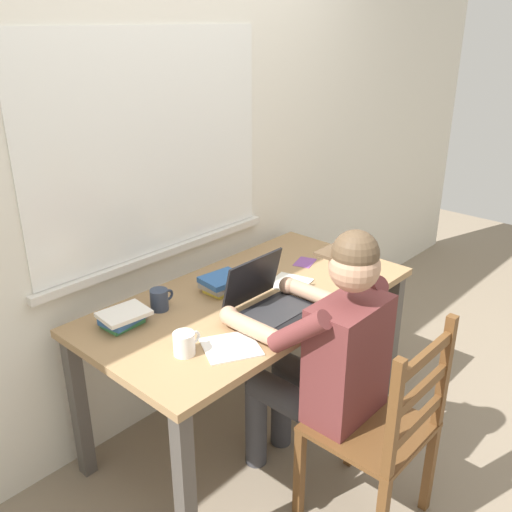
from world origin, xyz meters
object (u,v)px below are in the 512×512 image
at_px(coffee_mug_white, 185,343).
at_px(book_stack_side, 124,317).
at_px(landscape_photo_print, 305,262).
at_px(book_stack_main, 223,283).
at_px(desk, 251,313).
at_px(computer_mouse, 311,295).
at_px(seated_person, 325,354).
at_px(laptop, 267,300).
at_px(coffee_mug_dark, 160,299).
at_px(wooden_chair, 382,430).

height_order(coffee_mug_white, book_stack_side, coffee_mug_white).
bearing_deg(landscape_photo_print, book_stack_main, 152.83).
distance_m(desk, book_stack_side, 0.60).
xyz_separation_m(computer_mouse, landscape_photo_print, (0.30, 0.27, -0.02)).
height_order(seated_person, computer_mouse, seated_person).
xyz_separation_m(desk, laptop, (-0.06, -0.15, 0.14)).
bearing_deg(laptop, landscape_photo_print, 20.80).
height_order(coffee_mug_white, book_stack_main, coffee_mug_white).
relative_size(computer_mouse, book_stack_side, 0.48).
bearing_deg(book_stack_main, coffee_mug_dark, 166.95).
xyz_separation_m(seated_person, landscape_photo_print, (0.54, 0.53, 0.07)).
bearing_deg(landscape_photo_print, coffee_mug_dark, 151.24).
bearing_deg(coffee_mug_dark, landscape_photo_print, -10.42).
distance_m(seated_person, laptop, 0.35).
distance_m(desk, coffee_mug_dark, 0.44).
xyz_separation_m(wooden_chair, book_stack_side, (-0.48, 0.96, 0.33)).
relative_size(coffee_mug_white, coffee_mug_dark, 1.04).
height_order(coffee_mug_dark, book_stack_side, coffee_mug_dark).
relative_size(book_stack_side, landscape_photo_print, 1.59).
xyz_separation_m(coffee_mug_dark, book_stack_main, (0.31, -0.07, -0.01)).
relative_size(seated_person, computer_mouse, 12.31).
xyz_separation_m(wooden_chair, computer_mouse, (0.24, 0.54, 0.31)).
relative_size(seated_person, coffee_mug_dark, 10.55).
relative_size(computer_mouse, book_stack_main, 0.50).
bearing_deg(book_stack_main, computer_mouse, -58.59).
bearing_deg(book_stack_side, computer_mouse, -30.68).
bearing_deg(landscape_photo_print, coffee_mug_white, 172.85).
height_order(wooden_chair, book_stack_side, wooden_chair).
bearing_deg(wooden_chair, coffee_mug_dark, 106.67).
distance_m(coffee_mug_white, book_stack_main, 0.55).
bearing_deg(wooden_chair, laptop, 88.47).
height_order(book_stack_side, landscape_photo_print, book_stack_side).
height_order(computer_mouse, coffee_mug_dark, coffee_mug_dark).
height_order(desk, coffee_mug_white, coffee_mug_white).
height_order(desk, book_stack_side, book_stack_side).
bearing_deg(computer_mouse, landscape_photo_print, 41.72).
xyz_separation_m(seated_person, laptop, (0.02, 0.33, 0.12)).
distance_m(wooden_chair, coffee_mug_white, 0.83).
bearing_deg(seated_person, desk, 81.26).
xyz_separation_m(laptop, computer_mouse, (0.22, -0.07, -0.04)).
distance_m(computer_mouse, book_stack_main, 0.41).
bearing_deg(book_stack_side, coffee_mug_dark, -0.09).
bearing_deg(computer_mouse, seated_person, -132.80).
height_order(seated_person, coffee_mug_white, seated_person).
bearing_deg(seated_person, wooden_chair, -90.00).
bearing_deg(computer_mouse, book_stack_main, 121.41).
distance_m(wooden_chair, book_stack_main, 0.95).
bearing_deg(computer_mouse, book_stack_side, 149.32).
bearing_deg(coffee_mug_white, laptop, -0.49).
relative_size(coffee_mug_white, book_stack_main, 0.60).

